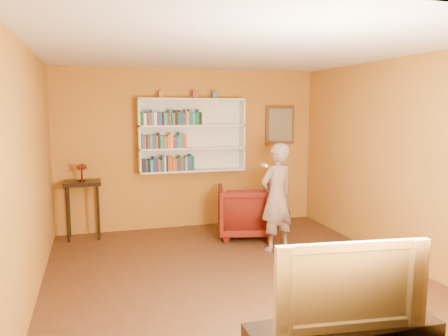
{
  "coord_description": "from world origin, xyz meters",
  "views": [
    {
      "loc": [
        -1.61,
        -4.83,
        2.03
      ],
      "look_at": [
        0.08,
        0.75,
        1.24
      ],
      "focal_mm": 35.0,
      "sensor_mm": 36.0,
      "label": 1
    }
  ],
  "objects_px": {
    "television": "(345,281)",
    "ruby_lustre": "(82,169)",
    "console_table": "(82,191)",
    "person": "(277,197)",
    "bookshelf": "(191,135)",
    "armchair": "(246,211)"
  },
  "relations": [
    {
      "from": "console_table",
      "to": "person",
      "type": "bearing_deg",
      "value": -28.11
    },
    {
      "from": "console_table",
      "to": "armchair",
      "type": "distance_m",
      "value": 2.6
    },
    {
      "from": "console_table",
      "to": "ruby_lustre",
      "type": "bearing_deg",
      "value": -63.43
    },
    {
      "from": "console_table",
      "to": "ruby_lustre",
      "type": "height_order",
      "value": "ruby_lustre"
    },
    {
      "from": "console_table",
      "to": "television",
      "type": "xyz_separation_m",
      "value": [
        1.86,
        -4.5,
        0.06
      ]
    },
    {
      "from": "armchair",
      "to": "bookshelf",
      "type": "bearing_deg",
      "value": -33.38
    },
    {
      "from": "ruby_lustre",
      "to": "armchair",
      "type": "bearing_deg",
      "value": -14.12
    },
    {
      "from": "bookshelf",
      "to": "console_table",
      "type": "distance_m",
      "value": 1.98
    },
    {
      "from": "television",
      "to": "ruby_lustre",
      "type": "bearing_deg",
      "value": 119.42
    },
    {
      "from": "armchair",
      "to": "television",
      "type": "height_order",
      "value": "television"
    },
    {
      "from": "bookshelf",
      "to": "console_table",
      "type": "height_order",
      "value": "bookshelf"
    },
    {
      "from": "bookshelf",
      "to": "armchair",
      "type": "relative_size",
      "value": 2.0
    },
    {
      "from": "ruby_lustre",
      "to": "armchair",
      "type": "xyz_separation_m",
      "value": [
        2.5,
        -0.63,
        -0.7
      ]
    },
    {
      "from": "bookshelf",
      "to": "ruby_lustre",
      "type": "relative_size",
      "value": 6.71
    },
    {
      "from": "bookshelf",
      "to": "television",
      "type": "bearing_deg",
      "value": -89.14
    },
    {
      "from": "console_table",
      "to": "armchair",
      "type": "height_order",
      "value": "console_table"
    },
    {
      "from": "bookshelf",
      "to": "armchair",
      "type": "distance_m",
      "value": 1.59
    },
    {
      "from": "armchair",
      "to": "person",
      "type": "relative_size",
      "value": 0.58
    },
    {
      "from": "console_table",
      "to": "armchair",
      "type": "relative_size",
      "value": 1.02
    },
    {
      "from": "armchair",
      "to": "television",
      "type": "xyz_separation_m",
      "value": [
        -0.64,
        -3.87,
        0.41
      ]
    },
    {
      "from": "ruby_lustre",
      "to": "person",
      "type": "relative_size",
      "value": 0.17
    },
    {
      "from": "television",
      "to": "person",
      "type": "bearing_deg",
      "value": 82.07
    }
  ]
}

